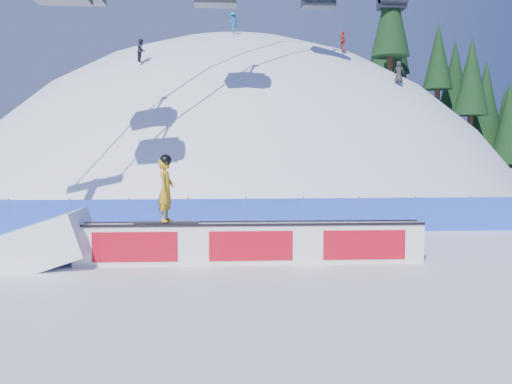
{
  "coord_description": "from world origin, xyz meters",
  "views": [
    {
      "loc": [
        -2.09,
        -15.13,
        2.81
      ],
      "look_at": [
        -0.94,
        0.63,
        1.7
      ],
      "focal_mm": 40.0,
      "sensor_mm": 36.0,
      "label": 1
    }
  ],
  "objects": [
    {
      "name": "ground",
      "position": [
        0.0,
        0.0,
        0.0
      ],
      "size": [
        160.0,
        160.0,
        0.0
      ],
      "primitive_type": "plane",
      "color": "white",
      "rests_on": "ground"
    },
    {
      "name": "snow_ramp",
      "position": [
        -6.66,
        -0.84,
        0.0
      ],
      "size": [
        3.1,
        1.97,
        1.92
      ],
      "primitive_type": null,
      "rotation": [
        0.0,
        -0.31,
        -0.02
      ],
      "color": "white",
      "rests_on": "ground"
    },
    {
      "name": "treeline",
      "position": [
        25.16,
        41.83,
        8.73
      ],
      "size": [
        21.45,
        13.01,
        18.46
      ],
      "color": "#322114",
      "rests_on": "ground"
    },
    {
      "name": "rail_box",
      "position": [
        -1.2,
        -0.92,
        0.52
      ],
      "size": [
        8.76,
        0.75,
        1.05
      ],
      "rotation": [
        0.0,
        0.0,
        -0.02
      ],
      "color": "white",
      "rests_on": "ground"
    },
    {
      "name": "safety_fence",
      "position": [
        0.0,
        4.5,
        0.6
      ],
      "size": [
        22.05,
        0.05,
        1.3
      ],
      "color": "blue",
      "rests_on": "ground"
    },
    {
      "name": "snowboarder",
      "position": [
        -3.3,
        -0.89,
        1.89
      ],
      "size": [
        1.64,
        0.65,
        1.7
      ],
      "rotation": [
        0.0,
        0.0,
        1.34
      ],
      "color": "black",
      "rests_on": "rail_box"
    },
    {
      "name": "distant_skiers",
      "position": [
        2.23,
        30.17,
        11.37
      ],
      "size": [
        20.11,
        7.34,
        6.34
      ],
      "color": "black",
      "rests_on": "ground"
    },
    {
      "name": "snow_hill",
      "position": [
        0.0,
        42.0,
        -18.0
      ],
      "size": [
        64.0,
        64.0,
        64.0
      ],
      "color": "white",
      "rests_on": "ground"
    }
  ]
}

